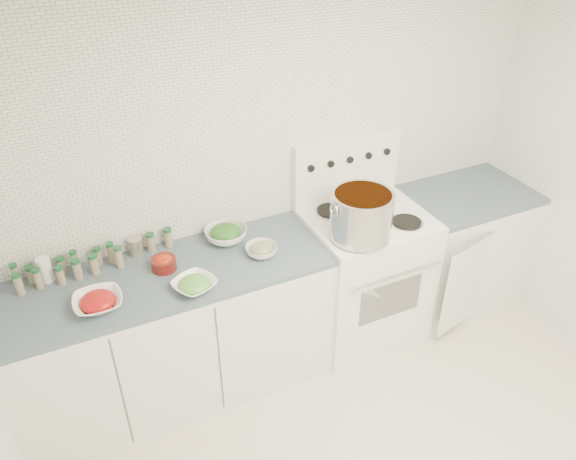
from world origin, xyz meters
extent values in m
cube|color=white|center=(0.00, 1.51, 1.25)|extent=(3.50, 0.02, 2.50)
cube|color=white|center=(-0.82, 1.19, 0.43)|extent=(1.85, 0.62, 0.86)
cube|color=#3F515F|center=(-0.82, 1.19, 0.88)|extent=(1.85, 0.62, 0.03)
cube|color=white|center=(0.48, 1.18, 0.46)|extent=(0.76, 0.65, 0.92)
cube|color=black|center=(0.48, 0.86, 0.50)|extent=(0.45, 0.01, 0.28)
cylinder|color=silver|center=(0.48, 0.82, 0.72)|extent=(0.65, 0.02, 0.02)
cube|color=white|center=(0.48, 1.18, 0.93)|extent=(0.76, 0.65, 0.01)
cube|color=white|center=(0.48, 1.47, 1.15)|extent=(0.76, 0.06, 0.43)
cylinder|color=silver|center=(0.30, 1.02, 0.94)|extent=(0.21, 0.21, 0.01)
cylinder|color=black|center=(0.30, 1.02, 0.94)|extent=(0.18, 0.18, 0.01)
cylinder|color=silver|center=(0.66, 1.02, 0.94)|extent=(0.21, 0.21, 0.01)
cylinder|color=black|center=(0.66, 1.02, 0.94)|extent=(0.18, 0.18, 0.01)
cylinder|color=silver|center=(0.30, 1.33, 0.94)|extent=(0.21, 0.21, 0.01)
cylinder|color=black|center=(0.30, 1.33, 0.94)|extent=(0.18, 0.18, 0.01)
cylinder|color=silver|center=(0.66, 1.33, 0.94)|extent=(0.21, 0.21, 0.01)
cylinder|color=black|center=(0.66, 1.33, 0.94)|extent=(0.18, 0.18, 0.01)
cylinder|color=black|center=(0.20, 1.44, 1.22)|extent=(0.04, 0.02, 0.04)
cylinder|color=black|center=(0.34, 1.44, 1.22)|extent=(0.04, 0.02, 0.04)
cylinder|color=black|center=(0.48, 1.44, 1.22)|extent=(0.04, 0.02, 0.04)
cylinder|color=black|center=(0.62, 1.44, 1.22)|extent=(0.04, 0.02, 0.04)
cylinder|color=black|center=(0.76, 1.44, 1.22)|extent=(0.04, 0.02, 0.04)
cube|color=white|center=(1.30, 1.19, 0.43)|extent=(0.89, 0.62, 0.86)
cube|color=#3F515F|center=(1.30, 1.19, 0.88)|extent=(0.89, 0.62, 0.03)
cube|color=white|center=(1.06, 0.83, 0.43)|extent=(0.39, 0.12, 0.70)
cylinder|color=silver|center=(0.31, 1.01, 1.09)|extent=(0.37, 0.37, 0.28)
cylinder|color=orange|center=(0.31, 1.01, 1.21)|extent=(0.33, 0.33, 0.03)
torus|color=silver|center=(0.13, 1.01, 1.17)|extent=(0.01, 0.09, 0.09)
torus|color=silver|center=(0.50, 1.01, 1.17)|extent=(0.01, 0.09, 0.09)
imported|color=white|center=(-1.20, 1.07, 0.93)|extent=(0.26, 0.26, 0.06)
ellipsoid|color=red|center=(-1.20, 1.07, 0.94)|extent=(0.18, 0.18, 0.08)
imported|color=white|center=(-0.71, 1.00, 0.93)|extent=(0.29, 0.29, 0.05)
ellipsoid|color=#4A9831|center=(-0.71, 1.00, 0.94)|extent=(0.16, 0.16, 0.07)
imported|color=white|center=(-0.40, 1.36, 0.94)|extent=(0.31, 0.31, 0.08)
ellipsoid|color=#285819|center=(-0.40, 1.36, 0.96)|extent=(0.18, 0.18, 0.08)
imported|color=white|center=(-0.27, 1.13, 0.93)|extent=(0.20, 0.20, 0.06)
ellipsoid|color=#335220|center=(-0.27, 1.13, 0.94)|extent=(0.13, 0.13, 0.06)
cylinder|color=#54130E|center=(-0.81, 1.24, 0.93)|extent=(0.14, 0.14, 0.07)
ellipsoid|color=#AF200C|center=(-0.81, 1.24, 0.96)|extent=(0.10, 0.10, 0.05)
cylinder|color=white|center=(-1.42, 1.41, 0.97)|extent=(0.10, 0.10, 0.15)
cylinder|color=#A7A28D|center=(-0.92, 1.45, 0.95)|extent=(0.09, 0.09, 0.11)
cylinder|color=gray|center=(-1.56, 1.44, 0.96)|extent=(0.04, 0.04, 0.12)
cylinder|color=#164D28|center=(-1.56, 1.44, 1.03)|extent=(0.04, 0.04, 0.02)
cylinder|color=gray|center=(-1.49, 1.43, 0.95)|extent=(0.05, 0.05, 0.09)
cylinder|color=#164D28|center=(-1.49, 1.43, 1.00)|extent=(0.05, 0.05, 0.02)
cylinder|color=gray|center=(-1.33, 1.44, 0.94)|extent=(0.05, 0.05, 0.09)
cylinder|color=#164D28|center=(-1.33, 1.44, 1.00)|extent=(0.05, 0.05, 0.02)
cylinder|color=gray|center=(-1.26, 1.44, 0.96)|extent=(0.04, 0.04, 0.11)
cylinder|color=#164D28|center=(-1.26, 1.44, 1.02)|extent=(0.04, 0.04, 0.02)
cylinder|color=gray|center=(-1.14, 1.45, 0.95)|extent=(0.04, 0.04, 0.09)
cylinder|color=#164D28|center=(-1.14, 1.45, 1.00)|extent=(0.05, 0.05, 0.02)
cylinder|color=gray|center=(-1.06, 1.43, 0.96)|extent=(0.04, 0.04, 0.11)
cylinder|color=#164D28|center=(-1.06, 1.43, 1.02)|extent=(0.05, 0.05, 0.02)
cylinder|color=gray|center=(-0.84, 1.44, 0.95)|extent=(0.05, 0.05, 0.10)
cylinder|color=#164D28|center=(-0.84, 1.44, 1.01)|extent=(0.05, 0.05, 0.02)
cylinder|color=gray|center=(-0.73, 1.45, 0.95)|extent=(0.05, 0.05, 0.10)
cylinder|color=#164D28|center=(-0.73, 1.45, 1.01)|extent=(0.05, 0.05, 0.02)
cylinder|color=gray|center=(-1.55, 1.35, 0.96)|extent=(0.04, 0.04, 0.11)
cylinder|color=#164D28|center=(-1.55, 1.35, 1.02)|extent=(0.05, 0.05, 0.02)
cylinder|color=gray|center=(-1.46, 1.36, 0.95)|extent=(0.04, 0.04, 0.11)
cylinder|color=#164D28|center=(-1.46, 1.36, 1.02)|extent=(0.04, 0.04, 0.02)
cylinder|color=gray|center=(-1.35, 1.34, 0.95)|extent=(0.04, 0.04, 0.10)
cylinder|color=#164D28|center=(-1.35, 1.34, 1.01)|extent=(0.04, 0.04, 0.02)
cylinder|color=gray|center=(-1.26, 1.36, 0.95)|extent=(0.05, 0.05, 0.11)
cylinder|color=#164D28|center=(-1.26, 1.36, 1.02)|extent=(0.05, 0.05, 0.02)
cylinder|color=gray|center=(-1.17, 1.36, 0.95)|extent=(0.05, 0.05, 0.11)
cylinder|color=#164D28|center=(-1.17, 1.36, 1.02)|extent=(0.05, 0.05, 0.02)
cylinder|color=gray|center=(-1.03, 1.36, 0.96)|extent=(0.04, 0.04, 0.12)
cylinder|color=#164D28|center=(-1.03, 1.36, 1.03)|extent=(0.04, 0.04, 0.02)
camera|label=1|loc=(-1.26, -1.32, 2.81)|focal=35.00mm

